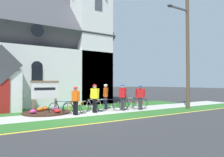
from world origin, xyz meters
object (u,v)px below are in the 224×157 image
object	(u,v)px
cyclist_in_blue_jersey	(140,95)
cyclist_in_red_jersey	(106,94)
bicycle_green	(76,108)
bicycle_black	(93,105)
bicycle_blue	(110,105)
cyclist_in_green_jersey	(76,99)
bicycle_silver	(130,104)
cyclist_in_yellow_jersey	(95,96)
roadside_conifer	(91,65)
bicycle_yellow	(61,107)
utility_pole	(187,36)
church_sign	(45,91)
bicycle_orange	(136,103)
cyclist_in_orange_jersey	(123,95)

from	to	relation	value
cyclist_in_blue_jersey	cyclist_in_red_jersey	bearing A→B (deg)	141.49
bicycle_green	bicycle_black	xyz separation A→B (m)	(1.35, 0.41, 0.01)
bicycle_blue	cyclist_in_green_jersey	xyz separation A→B (m)	(-2.58, -0.42, 0.56)
bicycle_silver	cyclist_in_yellow_jersey	size ratio (longest dim) A/B	1.00
cyclist_in_red_jersey	roadside_conifer	distance (m)	9.04
bicycle_silver	cyclist_in_red_jersey	xyz separation A→B (m)	(-1.38, 1.01, 0.66)
cyclist_in_yellow_jersey	bicycle_silver	bearing A→B (deg)	0.36
bicycle_yellow	bicycle_black	distance (m)	2.09
bicycle_green	utility_pole	world-z (taller)	utility_pole
cyclist_in_red_jersey	cyclist_in_green_jersey	bearing A→B (deg)	-154.78
bicycle_blue	bicycle_black	bearing A→B (deg)	152.12
church_sign	bicycle_blue	world-z (taller)	church_sign
bicycle_silver	bicycle_blue	xyz separation A→B (m)	(-1.50, 0.16, -0.00)
bicycle_blue	bicycle_orange	world-z (taller)	bicycle_orange
bicycle_blue	roadside_conifer	xyz separation A→B (m)	(2.81, 9.00, 3.51)
bicycle_yellow	cyclist_in_green_jersey	bearing A→B (deg)	-67.89
church_sign	cyclist_in_red_jersey	bearing A→B (deg)	-11.27
cyclist_in_orange_jersey	bicycle_orange	bearing A→B (deg)	18.94
bicycle_yellow	roadside_conifer	xyz separation A→B (m)	(5.88, 8.23, 3.53)
church_sign	cyclist_in_orange_jersey	size ratio (longest dim) A/B	1.13
bicycle_orange	roadside_conifer	xyz separation A→B (m)	(0.40, 8.70, 3.52)
cyclist_in_red_jersey	cyclist_in_green_jersey	size ratio (longest dim) A/B	1.08
bicycle_blue	utility_pole	bearing A→B (deg)	-20.10
bicycle_blue	bicycle_yellow	xyz separation A→B (m)	(-3.07, 0.77, -0.02)
cyclist_in_blue_jersey	bicycle_silver	bearing A→B (deg)	136.10
church_sign	bicycle_yellow	size ratio (longest dim) A/B	1.20
cyclist_in_orange_jersey	cyclist_in_yellow_jersey	distance (m)	2.03
bicycle_black	bicycle_yellow	bearing A→B (deg)	173.23
church_sign	bicycle_silver	size ratio (longest dim) A/B	1.13
church_sign	roadside_conifer	size ratio (longest dim) A/B	0.32
bicycle_silver	bicycle_black	size ratio (longest dim) A/B	1.02
bicycle_silver	bicycle_black	bearing A→B (deg)	164.64
bicycle_green	cyclist_in_orange_jersey	world-z (taller)	cyclist_in_orange_jersey
bicycle_blue	utility_pole	xyz separation A→B (m)	(5.25, -1.92, 4.85)
cyclist_in_orange_jersey	roadside_conifer	world-z (taller)	roadside_conifer
bicycle_silver	bicycle_yellow	size ratio (longest dim) A/B	1.07
bicycle_silver	cyclist_in_blue_jersey	xyz separation A→B (m)	(0.49, -0.47, 0.60)
church_sign	cyclist_in_yellow_jersey	distance (m)	3.17
bicycle_blue	bicycle_black	distance (m)	1.12
cyclist_in_orange_jersey	cyclist_in_red_jersey	bearing A→B (deg)	120.63
cyclist_in_yellow_jersey	cyclist_in_green_jersey	bearing A→B (deg)	-169.62
church_sign	roadside_conifer	world-z (taller)	roadside_conifer
bicycle_orange	roadside_conifer	world-z (taller)	roadside_conifer
cyclist_in_green_jersey	cyclist_in_yellow_jersey	bearing A→B (deg)	10.38
bicycle_orange	cyclist_in_blue_jersey	distance (m)	1.19
cyclist_in_red_jersey	roadside_conifer	bearing A→B (deg)	71.74
bicycle_blue	cyclist_in_red_jersey	size ratio (longest dim) A/B	0.99
cyclist_in_blue_jersey	cyclist_in_green_jersey	xyz separation A→B (m)	(-4.58, 0.21, -0.04)
bicycle_orange	bicycle_black	world-z (taller)	bicycle_black
cyclist_in_orange_jersey	utility_pole	distance (m)	6.34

